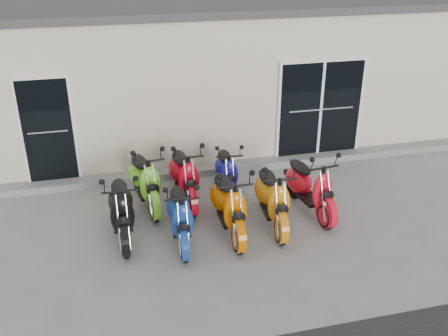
{
  "coord_description": "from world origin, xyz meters",
  "views": [
    {
      "loc": [
        -2.03,
        -7.62,
        4.74
      ],
      "look_at": [
        0.0,
        0.6,
        0.75
      ],
      "focal_mm": 40.0,
      "sensor_mm": 36.0,
      "label": 1
    }
  ],
  "objects_px": {
    "scooter_front_orange_a": "(229,197)",
    "scooter_back_blue": "(227,166)",
    "scooter_front_black": "(121,202)",
    "scooter_front_red": "(310,179)",
    "scooter_back_red": "(184,169)",
    "scooter_front_blue": "(180,209)",
    "scooter_back_green": "(144,173)",
    "scooter_front_orange_b": "(273,191)"
  },
  "relations": [
    {
      "from": "scooter_front_orange_a",
      "to": "scooter_front_orange_b",
      "type": "height_order",
      "value": "scooter_front_orange_a"
    },
    {
      "from": "scooter_front_orange_b",
      "to": "scooter_back_red",
      "type": "bearing_deg",
      "value": 142.45
    },
    {
      "from": "scooter_front_black",
      "to": "scooter_front_red",
      "type": "xyz_separation_m",
      "value": [
        3.41,
        0.03,
        0.0
      ]
    },
    {
      "from": "scooter_front_blue",
      "to": "scooter_front_orange_b",
      "type": "distance_m",
      "value": 1.66
    },
    {
      "from": "scooter_front_blue",
      "to": "scooter_front_orange_b",
      "type": "relative_size",
      "value": 0.92
    },
    {
      "from": "scooter_front_orange_a",
      "to": "scooter_front_orange_b",
      "type": "xyz_separation_m",
      "value": [
        0.81,
        0.07,
        -0.01
      ]
    },
    {
      "from": "scooter_front_blue",
      "to": "scooter_front_red",
      "type": "bearing_deg",
      "value": 13.34
    },
    {
      "from": "scooter_front_black",
      "to": "scooter_front_blue",
      "type": "height_order",
      "value": "scooter_front_black"
    },
    {
      "from": "scooter_front_black",
      "to": "scooter_back_blue",
      "type": "height_order",
      "value": "scooter_front_black"
    },
    {
      "from": "scooter_front_orange_b",
      "to": "scooter_back_green",
      "type": "bearing_deg",
      "value": 154.35
    },
    {
      "from": "scooter_front_blue",
      "to": "scooter_back_red",
      "type": "xyz_separation_m",
      "value": [
        0.3,
        1.38,
        0.05
      ]
    },
    {
      "from": "scooter_front_orange_b",
      "to": "scooter_back_blue",
      "type": "distance_m",
      "value": 1.44
    },
    {
      "from": "scooter_front_black",
      "to": "scooter_back_green",
      "type": "relative_size",
      "value": 0.99
    },
    {
      "from": "scooter_front_orange_b",
      "to": "scooter_front_orange_a",
      "type": "bearing_deg",
      "value": -170.23
    },
    {
      "from": "scooter_front_black",
      "to": "scooter_front_red",
      "type": "relative_size",
      "value": 1.0
    },
    {
      "from": "scooter_back_green",
      "to": "scooter_front_orange_a",
      "type": "bearing_deg",
      "value": -53.11
    },
    {
      "from": "scooter_back_red",
      "to": "scooter_front_blue",
      "type": "bearing_deg",
      "value": -104.59
    },
    {
      "from": "scooter_front_orange_a",
      "to": "scooter_front_black",
      "type": "bearing_deg",
      "value": 170.68
    },
    {
      "from": "scooter_front_orange_b",
      "to": "scooter_front_red",
      "type": "bearing_deg",
      "value": 22.8
    },
    {
      "from": "scooter_front_red",
      "to": "scooter_front_orange_a",
      "type": "bearing_deg",
      "value": -174.94
    },
    {
      "from": "scooter_back_blue",
      "to": "scooter_back_green",
      "type": "bearing_deg",
      "value": -169.19
    },
    {
      "from": "scooter_back_green",
      "to": "scooter_front_orange_b",
      "type": "bearing_deg",
      "value": -38.3
    },
    {
      "from": "scooter_front_red",
      "to": "scooter_back_red",
      "type": "height_order",
      "value": "scooter_back_red"
    },
    {
      "from": "scooter_front_black",
      "to": "scooter_front_orange_b",
      "type": "height_order",
      "value": "scooter_front_orange_b"
    },
    {
      "from": "scooter_front_orange_a",
      "to": "scooter_back_blue",
      "type": "distance_m",
      "value": 1.46
    },
    {
      "from": "scooter_front_orange_b",
      "to": "scooter_back_red",
      "type": "relative_size",
      "value": 1.0
    },
    {
      "from": "scooter_front_black",
      "to": "scooter_front_orange_b",
      "type": "distance_m",
      "value": 2.6
    },
    {
      "from": "scooter_front_orange_a",
      "to": "scooter_back_blue",
      "type": "bearing_deg",
      "value": 77.49
    },
    {
      "from": "scooter_front_orange_b",
      "to": "scooter_back_blue",
      "type": "relative_size",
      "value": 1.14
    },
    {
      "from": "scooter_front_black",
      "to": "scooter_front_blue",
      "type": "relative_size",
      "value": 1.07
    },
    {
      "from": "scooter_front_orange_b",
      "to": "scooter_back_blue",
      "type": "bearing_deg",
      "value": 114.58
    },
    {
      "from": "scooter_front_orange_a",
      "to": "scooter_back_blue",
      "type": "height_order",
      "value": "scooter_front_orange_a"
    },
    {
      "from": "scooter_front_orange_a",
      "to": "scooter_front_red",
      "type": "bearing_deg",
      "value": 11.95
    },
    {
      "from": "scooter_back_green",
      "to": "scooter_back_blue",
      "type": "distance_m",
      "value": 1.63
    },
    {
      "from": "scooter_front_black",
      "to": "scooter_front_red",
      "type": "height_order",
      "value": "scooter_front_red"
    },
    {
      "from": "scooter_front_orange_a",
      "to": "scooter_back_red",
      "type": "distance_m",
      "value": 1.42
    },
    {
      "from": "scooter_front_blue",
      "to": "scooter_back_green",
      "type": "height_order",
      "value": "scooter_back_green"
    },
    {
      "from": "scooter_front_blue",
      "to": "scooter_back_green",
      "type": "distance_m",
      "value": 1.46
    },
    {
      "from": "scooter_front_blue",
      "to": "scooter_back_red",
      "type": "bearing_deg",
      "value": 81.58
    },
    {
      "from": "scooter_front_red",
      "to": "scooter_back_blue",
      "type": "height_order",
      "value": "scooter_front_red"
    },
    {
      "from": "scooter_front_orange_b",
      "to": "scooter_back_red",
      "type": "xyz_separation_m",
      "value": [
        -1.35,
        1.24,
        0.0
      ]
    },
    {
      "from": "scooter_front_blue",
      "to": "scooter_front_red",
      "type": "distance_m",
      "value": 2.5
    }
  ]
}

